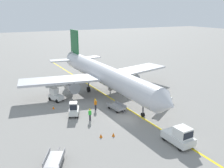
% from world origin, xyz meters
% --- Properties ---
extents(ground_plane, '(300.00, 300.00, 0.00)m').
position_xyz_m(ground_plane, '(0.00, 0.00, 0.00)').
color(ground_plane, gray).
extents(taxi_line_yellow, '(4.39, 79.91, 0.01)m').
position_xyz_m(taxi_line_yellow, '(1.50, 5.00, 0.00)').
color(taxi_line_yellow, yellow).
rests_on(taxi_line_yellow, ground).
extents(airliner, '(28.57, 35.32, 10.10)m').
position_xyz_m(airliner, '(1.47, 11.69, 3.42)').
color(airliner, silver).
rests_on(airliner, ground).
extents(pushback_tug, '(2.10, 3.70, 2.20)m').
position_xyz_m(pushback_tug, '(1.58, -8.40, 0.99)').
color(pushback_tug, silver).
rests_on(pushback_tug, ground).
extents(baggage_tug_near_wing, '(2.26, 2.73, 2.10)m').
position_xyz_m(baggage_tug_near_wing, '(-7.20, 11.22, 0.93)').
color(baggage_tug_near_wing, silver).
rests_on(baggage_tug_near_wing, ground).
extents(baggage_tug_by_cargo_door, '(2.08, 2.71, 2.10)m').
position_xyz_m(baggage_tug_by_cargo_door, '(-6.38, 4.07, 0.93)').
color(baggage_tug_by_cargo_door, silver).
rests_on(baggage_tug_by_cargo_door, ground).
extents(belt_loader_forward_hold, '(5.12, 2.95, 2.59)m').
position_xyz_m(belt_loader_forward_hold, '(7.15, 2.20, 0.78)').
color(belt_loader_forward_hold, silver).
rests_on(belt_loader_forward_hold, ground).
extents(belt_loader_aft_hold, '(3.06, 5.10, 2.59)m').
position_xyz_m(belt_loader_aft_hold, '(7.65, 8.96, 0.78)').
color(belt_loader_aft_hold, silver).
rests_on(belt_loader_aft_hold, ground).
extents(baggage_cart_loaded, '(2.01, 3.84, 0.94)m').
position_xyz_m(baggage_cart_loaded, '(-0.10, 3.37, 0.47)').
color(baggage_cart_loaded, '#A5A5A8').
rests_on(baggage_cart_loaded, ground).
extents(baggage_cart_empty_trailing, '(2.65, 3.72, 0.94)m').
position_xyz_m(baggage_cart_empty_trailing, '(-11.51, -5.96, 0.47)').
color(baggage_cart_empty_trailing, '#A5A5A8').
rests_on(baggage_cart_empty_trailing, ground).
extents(ground_crew_marshaller, '(0.36, 0.24, 1.70)m').
position_xyz_m(ground_crew_marshaller, '(-2.88, 4.70, 0.91)').
color(ground_crew_marshaller, '#26262D').
rests_on(ground_crew_marshaller, ground).
extents(ground_crew_wing_walker, '(0.36, 0.24, 1.70)m').
position_xyz_m(ground_crew_wing_walker, '(-4.95, 1.61, 0.91)').
color(ground_crew_wing_walker, '#26262D').
rests_on(ground_crew_wing_walker, ground).
extents(safety_cone_nose_left, '(0.36, 0.36, 0.44)m').
position_xyz_m(safety_cone_nose_left, '(-1.36, 8.58, 0.22)').
color(safety_cone_nose_left, orange).
rests_on(safety_cone_nose_left, ground).
extents(safety_cone_nose_right, '(0.36, 0.36, 0.44)m').
position_xyz_m(safety_cone_nose_right, '(-1.81, 15.83, 0.22)').
color(safety_cone_nose_right, orange).
rests_on(safety_cone_nose_right, ground).
extents(safety_cone_wingtip_left, '(0.36, 0.36, 0.44)m').
position_xyz_m(safety_cone_wingtip_left, '(-8.37, 7.82, 0.22)').
color(safety_cone_wingtip_left, orange).
rests_on(safety_cone_wingtip_left, ground).
extents(safety_cone_wingtip_right, '(0.36, 0.36, 0.44)m').
position_xyz_m(safety_cone_wingtip_right, '(-5.47, -3.19, 0.22)').
color(safety_cone_wingtip_right, orange).
rests_on(safety_cone_wingtip_right, ground).
extents(safety_cone_tail_area, '(0.36, 0.36, 0.44)m').
position_xyz_m(safety_cone_tail_area, '(-4.05, -3.57, 0.22)').
color(safety_cone_tail_area, orange).
rests_on(safety_cone_tail_area, ground).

